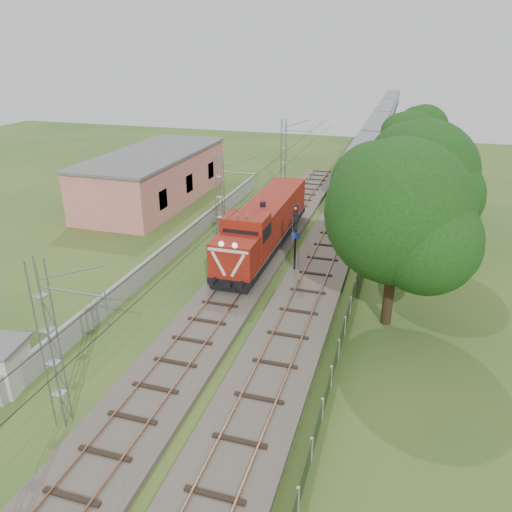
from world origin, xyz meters
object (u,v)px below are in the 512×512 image
(locomotive, at_px, (264,224))
(relay_hut, at_px, (1,365))
(coach_rake, at_px, (381,120))
(signal_post, at_px, (296,227))

(locomotive, height_order, relay_hut, locomotive)
(coach_rake, bearing_deg, signal_post, -91.50)
(relay_hut, bearing_deg, signal_post, 57.72)
(signal_post, bearing_deg, relay_hut, -122.28)
(relay_hut, bearing_deg, locomotive, 70.29)
(locomotive, xyz_separation_m, signal_post, (3.33, -3.66, 1.40))
(locomotive, distance_m, relay_hut, 21.97)
(signal_post, distance_m, relay_hut, 20.25)
(locomotive, height_order, coach_rake, locomotive)
(relay_hut, bearing_deg, coach_rake, 81.25)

